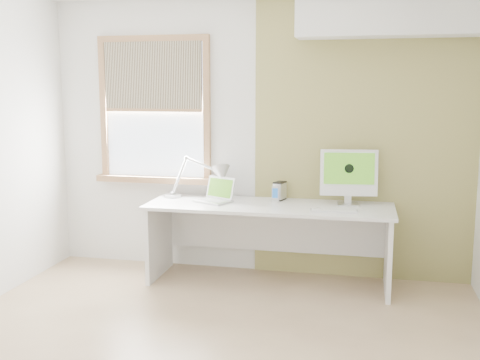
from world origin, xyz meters
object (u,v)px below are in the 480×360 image
(desk, at_px, (270,224))
(external_drive, at_px, (280,191))
(imac, at_px, (349,174))
(desk_lamp, at_px, (212,177))
(laptop, at_px, (216,195))

(desk, distance_m, external_drive, 0.34)
(external_drive, height_order, imac, imac)
(desk_lamp, xyz_separation_m, laptop, (0.07, -0.11, -0.15))
(desk, relative_size, imac, 4.31)
(desk_lamp, height_order, external_drive, desk_lamp)
(laptop, bearing_deg, desk_lamp, 120.48)
(external_drive, bearing_deg, desk_lamp, -173.19)
(desk_lamp, xyz_separation_m, external_drive, (0.63, 0.08, -0.12))
(desk_lamp, bearing_deg, external_drive, 6.81)
(desk_lamp, bearing_deg, imac, -0.04)
(desk, xyz_separation_m, external_drive, (0.06, 0.18, 0.28))
(desk_lamp, relative_size, external_drive, 4.12)
(imac, bearing_deg, external_drive, 173.10)
(desk, distance_m, laptop, 0.56)
(desk_lamp, height_order, imac, imac)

